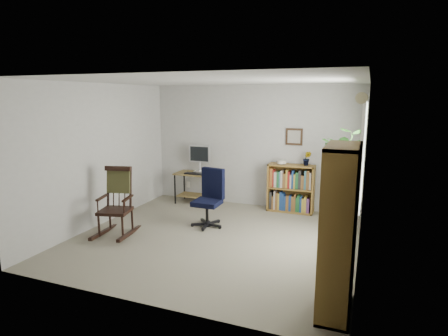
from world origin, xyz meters
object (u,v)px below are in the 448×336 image
at_px(desk, 197,188).
at_px(rocking_chair, 115,202).
at_px(tall_bookshelf, 339,231).
at_px(office_chair, 207,198).
at_px(low_bookshelf, 291,188).

bearing_deg(desk, rocking_chair, -101.35).
height_order(desk, tall_bookshelf, tall_bookshelf).
bearing_deg(tall_bookshelf, office_chair, 140.58).
relative_size(desk, low_bookshelf, 0.96).
bearing_deg(desk, office_chair, -58.13).
distance_m(office_chair, rocking_chair, 1.49).
height_order(desk, low_bookshelf, low_bookshelf).
bearing_deg(low_bookshelf, office_chair, -130.59).
xyz_separation_m(office_chair, rocking_chair, (-1.19, -0.90, 0.05)).
bearing_deg(tall_bookshelf, low_bookshelf, 109.08).
distance_m(office_chair, low_bookshelf, 1.77).
distance_m(desk, low_bookshelf, 1.92).
height_order(office_chair, low_bookshelf, office_chair).
relative_size(low_bookshelf, tall_bookshelf, 0.53).
relative_size(office_chair, rocking_chair, 0.90).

